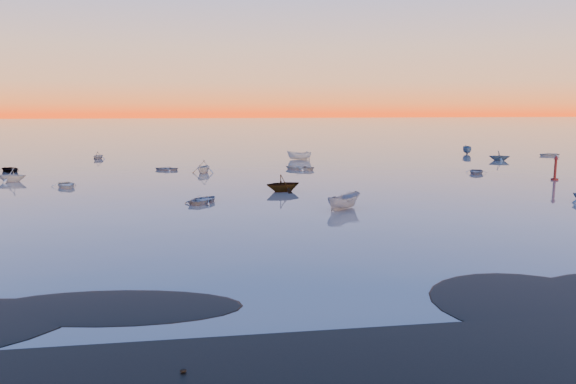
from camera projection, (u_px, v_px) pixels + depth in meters
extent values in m
plane|color=slate|center=(234.00, 149.00, 125.58)|extent=(600.00, 600.00, 0.00)
imported|color=silver|center=(66.00, 187.00, 67.85)|extent=(4.39, 3.15, 1.01)
imported|color=gray|center=(344.00, 209.00, 53.59)|extent=(4.04, 4.58, 1.50)
cylinder|color=#4B1010|center=(555.00, 180.00, 74.32)|extent=(0.95, 0.95, 0.32)
cylinder|color=#4B1010|center=(555.00, 170.00, 74.12)|extent=(0.34, 0.34, 2.74)
cone|color=#4B1010|center=(556.00, 157.00, 73.87)|extent=(0.63, 0.63, 0.53)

